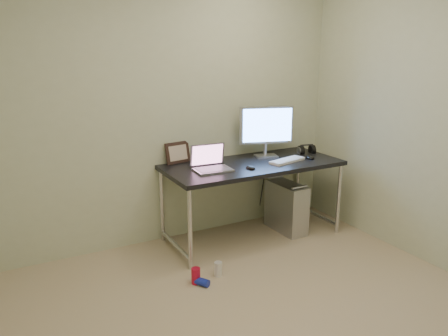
% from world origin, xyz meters
% --- Properties ---
extents(floor, '(3.50, 3.50, 0.00)m').
position_xyz_m(floor, '(0.00, 0.00, 0.00)').
color(floor, tan).
rests_on(floor, ground).
extents(wall_back, '(3.50, 0.02, 2.50)m').
position_xyz_m(wall_back, '(0.00, 1.75, 1.25)').
color(wall_back, beige).
rests_on(wall_back, ground).
extents(desk, '(1.70, 0.74, 0.75)m').
position_xyz_m(desk, '(0.69, 1.38, 0.68)').
color(desk, black).
rests_on(desk, ground).
extents(tower_computer, '(0.22, 0.48, 0.53)m').
position_xyz_m(tower_computer, '(1.07, 1.34, 0.25)').
color(tower_computer, '#A7A7AC').
rests_on(tower_computer, ground).
extents(cable_a, '(0.01, 0.16, 0.69)m').
position_xyz_m(cable_a, '(1.02, 1.70, 0.40)').
color(cable_a, black).
rests_on(cable_a, ground).
extents(cable_b, '(0.02, 0.11, 0.71)m').
position_xyz_m(cable_b, '(1.11, 1.68, 0.38)').
color(cable_b, black).
rests_on(cable_b, ground).
extents(can_red, '(0.09, 0.09, 0.13)m').
position_xyz_m(can_red, '(-0.18, 0.81, 0.07)').
color(can_red, red).
rests_on(can_red, ground).
extents(can_white, '(0.08, 0.08, 0.12)m').
position_xyz_m(can_white, '(0.03, 0.84, 0.06)').
color(can_white, silver).
rests_on(can_white, ground).
extents(can_blue, '(0.11, 0.13, 0.06)m').
position_xyz_m(can_blue, '(-0.15, 0.76, 0.03)').
color(can_blue, '#192AB0').
rests_on(can_blue, ground).
extents(laptop, '(0.34, 0.29, 0.23)m').
position_xyz_m(laptop, '(0.23, 1.36, 0.80)').
color(laptop, silver).
rests_on(laptop, desk).
extents(monitor, '(0.53, 0.21, 0.51)m').
position_xyz_m(monitor, '(0.94, 1.54, 1.05)').
color(monitor, silver).
rests_on(monitor, desk).
extents(keyboard, '(0.41, 0.22, 0.02)m').
position_xyz_m(keyboard, '(1.01, 1.27, 0.76)').
color(keyboard, white).
rests_on(keyboard, desk).
extents(mouse_right, '(0.10, 0.14, 0.04)m').
position_xyz_m(mouse_right, '(1.28, 1.26, 0.77)').
color(mouse_right, black).
rests_on(mouse_right, desk).
extents(mouse_left, '(0.09, 0.11, 0.03)m').
position_xyz_m(mouse_left, '(0.56, 1.21, 0.77)').
color(mouse_left, black).
rests_on(mouse_left, desk).
extents(headphones, '(0.19, 0.11, 0.12)m').
position_xyz_m(headphones, '(1.40, 1.46, 0.78)').
color(headphones, black).
rests_on(headphones, desk).
extents(picture_frame, '(0.26, 0.12, 0.20)m').
position_xyz_m(picture_frame, '(0.06, 1.72, 0.85)').
color(picture_frame, black).
rests_on(picture_frame, desk).
extents(webcam, '(0.04, 0.03, 0.11)m').
position_xyz_m(webcam, '(0.30, 1.65, 0.83)').
color(webcam, silver).
rests_on(webcam, desk).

